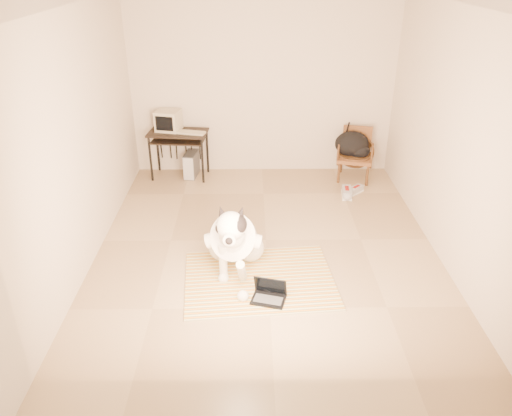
{
  "coord_description": "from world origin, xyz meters",
  "views": [
    {
      "loc": [
        -0.18,
        -5.27,
        3.17
      ],
      "look_at": [
        -0.13,
        -0.66,
        0.79
      ],
      "focal_mm": 35.0,
      "sensor_mm": 36.0,
      "label": 1
    }
  ],
  "objects_px": {
    "dog": "(235,240)",
    "laptop": "(269,294)",
    "backpack": "(353,145)",
    "rattan_chair": "(355,154)",
    "crt_monitor": "(168,121)",
    "computer_desk": "(178,138)",
    "pc_tower": "(191,164)"
  },
  "relations": [
    {
      "from": "computer_desk",
      "to": "crt_monitor",
      "type": "height_order",
      "value": "crt_monitor"
    },
    {
      "from": "pc_tower",
      "to": "backpack",
      "type": "distance_m",
      "value": 2.53
    },
    {
      "from": "laptop",
      "to": "crt_monitor",
      "type": "height_order",
      "value": "crt_monitor"
    },
    {
      "from": "crt_monitor",
      "to": "computer_desk",
      "type": "bearing_deg",
      "value": -31.04
    },
    {
      "from": "dog",
      "to": "pc_tower",
      "type": "xyz_separation_m",
      "value": [
        -0.76,
        2.62,
        -0.19
      ]
    },
    {
      "from": "crt_monitor",
      "to": "rattan_chair",
      "type": "bearing_deg",
      "value": -3.03
    },
    {
      "from": "pc_tower",
      "to": "rattan_chair",
      "type": "xyz_separation_m",
      "value": [
        2.54,
        -0.1,
        0.2
      ]
    },
    {
      "from": "pc_tower",
      "to": "backpack",
      "type": "relative_size",
      "value": 0.8
    },
    {
      "from": "rattan_chair",
      "to": "backpack",
      "type": "bearing_deg",
      "value": 168.37
    },
    {
      "from": "dog",
      "to": "backpack",
      "type": "distance_m",
      "value": 3.08
    },
    {
      "from": "dog",
      "to": "backpack",
      "type": "relative_size",
      "value": 2.52
    },
    {
      "from": "crt_monitor",
      "to": "backpack",
      "type": "xyz_separation_m",
      "value": [
        2.81,
        -0.14,
        -0.35
      ]
    },
    {
      "from": "laptop",
      "to": "backpack",
      "type": "xyz_separation_m",
      "value": [
        1.39,
        3.09,
        0.46
      ]
    },
    {
      "from": "backpack",
      "to": "rattan_chair",
      "type": "bearing_deg",
      "value": -11.63
    },
    {
      "from": "computer_desk",
      "to": "backpack",
      "type": "height_order",
      "value": "backpack"
    },
    {
      "from": "rattan_chair",
      "to": "dog",
      "type": "bearing_deg",
      "value": -125.37
    },
    {
      "from": "dog",
      "to": "computer_desk",
      "type": "xyz_separation_m",
      "value": [
        -0.93,
        2.58,
        0.25
      ]
    },
    {
      "from": "dog",
      "to": "rattan_chair",
      "type": "relative_size",
      "value": 1.7
    },
    {
      "from": "laptop",
      "to": "crt_monitor",
      "type": "bearing_deg",
      "value": 113.82
    },
    {
      "from": "dog",
      "to": "pc_tower",
      "type": "height_order",
      "value": "dog"
    },
    {
      "from": "backpack",
      "to": "dog",
      "type": "bearing_deg",
      "value": -124.63
    },
    {
      "from": "computer_desk",
      "to": "rattan_chair",
      "type": "height_order",
      "value": "rattan_chair"
    },
    {
      "from": "laptop",
      "to": "backpack",
      "type": "height_order",
      "value": "backpack"
    },
    {
      "from": "laptop",
      "to": "pc_tower",
      "type": "height_order",
      "value": "pc_tower"
    },
    {
      "from": "dog",
      "to": "laptop",
      "type": "height_order",
      "value": "dog"
    },
    {
      "from": "dog",
      "to": "rattan_chair",
      "type": "height_order",
      "value": "dog"
    },
    {
      "from": "dog",
      "to": "rattan_chair",
      "type": "distance_m",
      "value": 3.09
    },
    {
      "from": "laptop",
      "to": "computer_desk",
      "type": "height_order",
      "value": "computer_desk"
    },
    {
      "from": "laptop",
      "to": "crt_monitor",
      "type": "xyz_separation_m",
      "value": [
        -1.43,
        3.23,
        0.81
      ]
    },
    {
      "from": "dog",
      "to": "backpack",
      "type": "bearing_deg",
      "value": 55.37
    },
    {
      "from": "laptop",
      "to": "computer_desk",
      "type": "relative_size",
      "value": 0.42
    },
    {
      "from": "dog",
      "to": "crt_monitor",
      "type": "relative_size",
      "value": 3.26
    }
  ]
}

